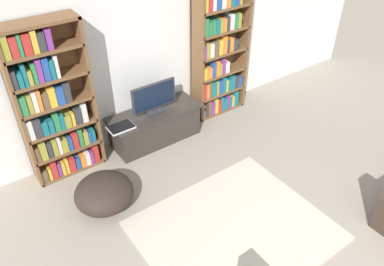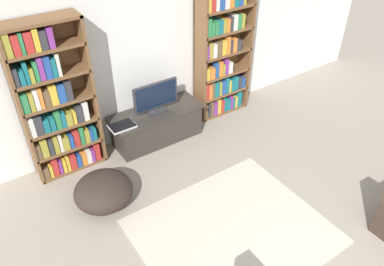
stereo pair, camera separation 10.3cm
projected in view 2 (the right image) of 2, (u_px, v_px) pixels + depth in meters
The scene contains 8 objects.
wall_back at pixel (136, 48), 4.83m from camera, with size 8.80×0.06×2.60m.
bookshelf_left at pixel (54, 105), 4.38m from camera, with size 0.87×0.30×1.96m.
bookshelf_right at pixel (221, 55), 5.48m from camera, with size 0.87×0.30×1.96m.
tv_stand at pixel (157, 125), 5.27m from camera, with size 1.30×0.51×0.47m.
television at pixel (156, 97), 4.98m from camera, with size 0.65×0.16×0.44m.
laptop at pixel (122, 126), 4.82m from camera, with size 0.33×0.23×0.03m.
area_rug at pixel (233, 231), 4.05m from camera, with size 1.95×1.66×0.02m.
beanbag_ottoman at pixel (103, 191), 4.29m from camera, with size 0.67×0.67×0.38m, color #2D231E.
Camera 2 is at (-1.94, 0.05, 3.25)m, focal length 35.00 mm.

